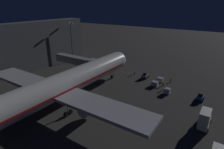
# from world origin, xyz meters

# --- Properties ---
(ground_plane) EXTENTS (320.00, 320.00, 0.00)m
(ground_plane) POSITION_xyz_m (0.00, 0.00, 0.00)
(ground_plane) COLOR #383533
(airliner_at_gate) EXTENTS (49.23, 65.11, 19.44)m
(airliner_at_gate) POSITION_xyz_m (-0.00, 10.52, 5.58)
(airliner_at_gate) COLOR silver
(airliner_at_gate) RESTS_ON ground_plane
(jet_bridge) EXTENTS (18.22, 3.40, 7.18)m
(jet_bridge) POSITION_xyz_m (10.04, -10.36, 5.64)
(jet_bridge) COLOR #9E9E99
(jet_bridge) RESTS_ON ground_plane
(apron_floodlight_mast) EXTENTS (2.90, 0.50, 16.69)m
(apron_floodlight_mast) POSITION_xyz_m (25.50, -22.10, 9.76)
(apron_floodlight_mast) COLOR #59595E
(apron_floodlight_mast) RESTS_ON ground_plane
(baggage_tug_lead) EXTENTS (1.86, 2.73, 1.95)m
(baggage_tug_lead) POSITION_xyz_m (-9.27, -21.69, 0.78)
(baggage_tug_lead) COLOR slate
(baggage_tug_lead) RESTS_ON ground_plane
(baggage_tug_spare) EXTENTS (1.86, 2.53, 1.95)m
(baggage_tug_spare) POSITION_xyz_m (-27.94, -15.46, 0.78)
(baggage_tug_spare) COLOR #234C9E
(baggage_tug_spare) RESTS_ON ground_plane
(ops_van) EXTENTS (2.36, 5.44, 3.86)m
(ops_van) POSITION_xyz_m (-30.68, -3.58, 1.92)
(ops_van) COLOR silver
(ops_van) RESTS_ON ground_plane
(baggage_container_mid_row) EXTENTS (1.87, 1.56, 1.45)m
(baggage_container_mid_row) POSITION_xyz_m (-14.56, -17.29, 0.73)
(baggage_container_mid_row) COLOR #B7BABF
(baggage_container_mid_row) RESTS_ON ground_plane
(baggage_container_far_row) EXTENTS (1.54, 1.55, 1.56)m
(baggage_container_far_row) POSITION_xyz_m (-19.41, -14.37, 0.78)
(baggage_container_far_row) COLOR #B7BABF
(baggage_container_far_row) RESTS_ON ground_plane
(baggage_container_spare) EXTENTS (1.85, 1.70, 1.46)m
(baggage_container_spare) POSITION_xyz_m (-14.73, -21.34, 0.73)
(baggage_container_spare) COLOR #B7BABF
(baggage_container_spare) RESTS_ON ground_plane
(ground_crew_near_nose_gear) EXTENTS (0.40, 0.40, 1.72)m
(ground_crew_near_nose_gear) POSITION_xyz_m (-4.62, -22.87, 0.94)
(ground_crew_near_nose_gear) COLOR black
(ground_crew_near_nose_gear) RESTS_ON ground_plane
(ground_crew_by_belt_loader) EXTENTS (0.40, 0.40, 1.76)m
(ground_crew_by_belt_loader) POSITION_xyz_m (-17.72, -23.10, 0.97)
(ground_crew_by_belt_loader) COLOR black
(ground_crew_by_belt_loader) RESTS_ON ground_plane
(ground_crew_marshaller_fwd) EXTENTS (0.40, 0.40, 1.77)m
(ground_crew_marshaller_fwd) POSITION_xyz_m (-16.59, -18.72, 0.97)
(ground_crew_marshaller_fwd) COLOR black
(ground_crew_marshaller_fwd) RESTS_ON ground_plane
(ground_crew_under_port_wing) EXTENTS (0.40, 0.40, 1.80)m
(ground_crew_under_port_wing) POSITION_xyz_m (-17.99, -16.55, 0.99)
(ground_crew_under_port_wing) COLOR black
(ground_crew_under_port_wing) RESTS_ON ground_plane
(traffic_cone_nose_port) EXTENTS (0.36, 0.36, 0.55)m
(traffic_cone_nose_port) POSITION_xyz_m (-2.20, -20.54, 0.28)
(traffic_cone_nose_port) COLOR orange
(traffic_cone_nose_port) RESTS_ON ground_plane
(traffic_cone_nose_starboard) EXTENTS (0.36, 0.36, 0.55)m
(traffic_cone_nose_starboard) POSITION_xyz_m (2.20, -20.54, 0.28)
(traffic_cone_nose_starboard) COLOR orange
(traffic_cone_nose_starboard) RESTS_ON ground_plane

